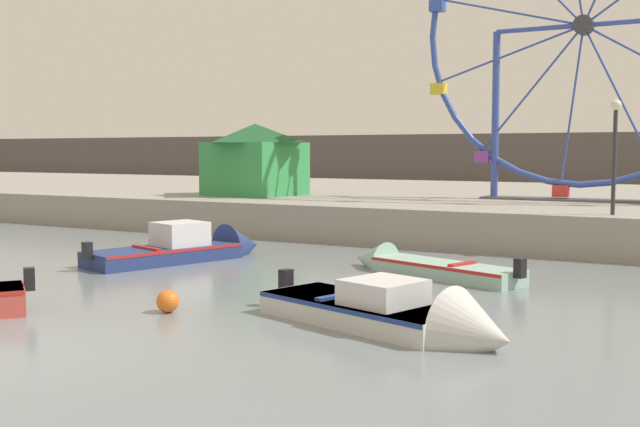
# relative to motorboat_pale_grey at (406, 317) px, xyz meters

# --- Properties ---
(ground_plane) EXTENTS (240.00, 240.00, 0.00)m
(ground_plane) POSITION_rel_motorboat_pale_grey_xyz_m (-4.65, -4.33, -0.27)
(ground_plane) COLOR slate
(quay_promenade) EXTENTS (110.00, 22.81, 1.25)m
(quay_promenade) POSITION_rel_motorboat_pale_grey_xyz_m (-4.65, 21.77, 0.36)
(quay_promenade) COLOR gray
(quay_promenade) RESTS_ON ground_plane
(distant_town_skyline) EXTENTS (140.00, 3.00, 4.40)m
(distant_town_skyline) POSITION_rel_motorboat_pale_grey_xyz_m (-4.65, 46.08, 1.93)
(distant_town_skyline) COLOR #564C47
(distant_town_skyline) RESTS_ON ground_plane
(motorboat_pale_grey) EXTENTS (5.26, 2.90, 1.45)m
(motorboat_pale_grey) POSITION_rel_motorboat_pale_grey_xyz_m (0.00, 0.00, 0.00)
(motorboat_pale_grey) COLOR silver
(motorboat_pale_grey) RESTS_ON ground_plane
(motorboat_seafoam) EXTENTS (5.19, 2.65, 1.04)m
(motorboat_seafoam) POSITION_rel_motorboat_pale_grey_xyz_m (-2.19, 5.97, -0.06)
(motorboat_seafoam) COLOR #93BCAD
(motorboat_seafoam) RESTS_ON ground_plane
(motorboat_navy_blue) EXTENTS (3.04, 5.71, 1.60)m
(motorboat_navy_blue) POSITION_rel_motorboat_pale_grey_xyz_m (-8.75, 5.33, 0.05)
(motorboat_navy_blue) COLOR navy
(motorboat_navy_blue) RESTS_ON ground_plane
(ferris_wheel_blue_frame) EXTENTS (12.02, 1.20, 12.34)m
(ferris_wheel_blue_frame) POSITION_rel_motorboat_pale_grey_xyz_m (-0.34, 17.35, 7.18)
(ferris_wheel_blue_frame) COLOR #334CA8
(ferris_wheel_blue_frame) RESTS_ON quay_promenade
(carnival_booth_green_kiosk) EXTENTS (3.95, 3.91, 2.98)m
(carnival_booth_green_kiosk) POSITION_rel_motorboat_pale_grey_xyz_m (-12.92, 14.66, 2.53)
(carnival_booth_green_kiosk) COLOR #33934C
(carnival_booth_green_kiosk) RESTS_ON quay_promenade
(promenade_lamp_near) EXTENTS (0.32, 0.32, 3.33)m
(promenade_lamp_near) POSITION_rel_motorboat_pale_grey_xyz_m (1.67, 11.47, 3.20)
(promenade_lamp_near) COLOR #2D2D33
(promenade_lamp_near) RESTS_ON quay_promenade
(mooring_buoy_orange) EXTENTS (0.44, 0.44, 0.44)m
(mooring_buoy_orange) POSITION_rel_motorboat_pale_grey_xyz_m (-4.64, -0.71, -0.05)
(mooring_buoy_orange) COLOR orange
(mooring_buoy_orange) RESTS_ON ground_plane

